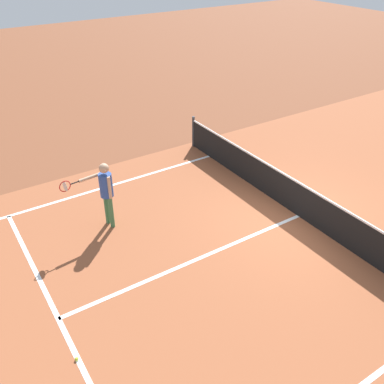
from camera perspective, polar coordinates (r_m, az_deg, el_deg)
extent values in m
plane|color=brown|center=(11.54, 14.03, -3.12)|extent=(60.00, 60.00, 0.00)
cube|color=#9E5433|center=(11.54, 14.03, -3.12)|extent=(10.62, 24.40, 0.00)
cube|color=white|center=(12.22, -21.27, -2.36)|extent=(0.10, 11.89, 0.01)
cube|color=white|center=(8.97, -17.43, -15.85)|extent=(8.22, 0.10, 0.01)
cube|color=white|center=(9.83, 0.62, -9.00)|extent=(0.10, 6.40, 0.01)
cylinder|color=#33383D|center=(14.67, 0.19, 8.10)|extent=(0.09, 0.09, 1.07)
cube|color=black|center=(11.30, 14.32, -1.23)|extent=(10.14, 0.02, 0.91)
cube|color=white|center=(11.05, 14.65, 0.86)|extent=(10.14, 0.03, 0.05)
cylinder|color=#3F7247|center=(10.76, -10.73, -2.69)|extent=(0.11, 0.11, 0.86)
cylinder|color=#3F7247|center=(10.93, -11.32, -2.18)|extent=(0.11, 0.11, 0.86)
cylinder|color=#2D4C99|center=(10.46, -11.43, 0.90)|extent=(0.32, 0.32, 0.61)
sphere|color=tan|center=(10.23, -11.70, 3.12)|extent=(0.24, 0.24, 0.24)
cylinder|color=tan|center=(10.32, -10.96, 0.58)|extent=(0.08, 0.08, 0.59)
cylinder|color=tan|center=(10.36, -13.45, 1.93)|extent=(0.15, 0.59, 0.08)
cylinder|color=black|center=(10.21, -15.42, 1.19)|extent=(0.06, 0.22, 0.03)
torus|color=red|center=(10.14, -16.62, 0.74)|extent=(0.06, 0.28, 0.28)
cylinder|color=silver|center=(10.14, -16.62, 0.74)|extent=(0.25, 0.04, 0.25)
sphere|color=#CCE033|center=(8.23, -15.18, -20.73)|extent=(0.07, 0.07, 0.07)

